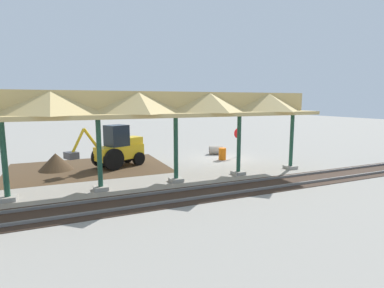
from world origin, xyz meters
name	(u,v)px	position (x,y,z in m)	size (l,w,h in m)	color
ground_plane	(225,158)	(0.00, 0.00, 0.00)	(120.00, 120.00, 0.00)	gray
dirt_work_zone	(89,168)	(9.94, -0.66, 0.00)	(9.98, 7.00, 0.01)	#4C3823
platform_canopy	(97,106)	(9.82, 4.82, 4.18)	(25.22, 3.20, 4.90)	#9E998E
rail_tracks	(291,181)	(0.00, 7.36, 0.03)	(60.00, 2.58, 0.15)	slate
stop_sign	(237,136)	(-1.22, -0.19, 1.63)	(0.73, 0.27, 2.27)	gray
backhoe	(118,148)	(8.08, -0.34, 1.26)	(5.25, 3.31, 2.82)	yellow
dirt_mound	(56,170)	(11.93, -0.92, 0.00)	(4.29, 4.29, 2.18)	#4C3823
concrete_pipe	(216,150)	(-0.20, -1.81, 0.36)	(1.32, 1.10, 0.72)	#9E9384
traffic_barrel	(222,154)	(0.46, 0.43, 0.45)	(0.56, 0.56, 0.90)	orange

